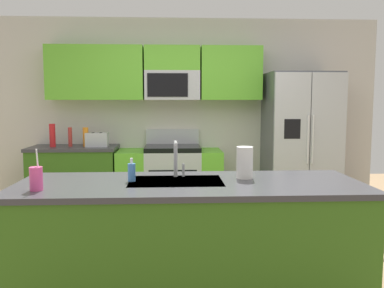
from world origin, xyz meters
The scene contains 14 objects.
ground_plane centered at (0.00, 0.00, 0.00)m, with size 9.00×9.00×0.00m, color #997A56.
kitchen_wall_unit centered at (-0.14, 2.08, 1.47)m, with size 5.20×0.43×2.60m.
back_counter centered at (-1.51, 1.80, 0.45)m, with size 1.11×0.63×0.90m.
range_oven centered at (-0.27, 1.80, 0.44)m, with size 1.36×0.61×1.10m.
refrigerator centered at (1.45, 1.73, 0.93)m, with size 0.90×0.76×1.85m.
island_counter centered at (-0.11, -0.60, 0.45)m, with size 2.49×0.90×0.90m.
toaster centered at (-1.20, 1.75, 0.99)m, with size 0.28×0.16×0.18m.
pepper_mill centered at (-1.55, 1.80, 1.02)m, with size 0.05×0.05×0.25m, color #B2332D.
bottle_red centered at (-1.76, 1.75, 1.05)m, with size 0.08×0.08×0.30m, color red.
bottle_orange centered at (-1.35, 1.77, 1.02)m, with size 0.07×0.07×0.25m, color orange.
sink_faucet centered at (-0.20, -0.40, 1.07)m, with size 0.08×0.21×0.28m.
drink_cup_pink centered at (-1.12, -0.81, 0.98)m, with size 0.08×0.08×0.27m.
soap_dispenser centered at (-0.53, -0.54, 0.97)m, with size 0.06×0.06×0.17m.
paper_towel_roll centered at (0.31, -0.47, 1.02)m, with size 0.12×0.12×0.24m, color white.
Camera 1 is at (-0.24, -3.45, 1.48)m, focal length 37.63 mm.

